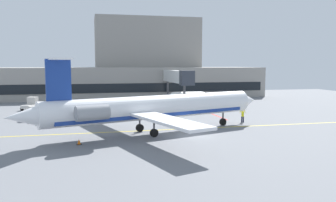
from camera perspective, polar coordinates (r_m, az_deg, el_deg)
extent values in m
cube|color=slate|center=(38.42, 4.37, -5.71)|extent=(120.00, 120.00, 0.10)
cube|color=yellow|center=(41.84, 2.88, -4.65)|extent=(108.00, 0.24, 0.01)
cube|color=red|center=(52.59, 8.25, -2.50)|extent=(0.30, 8.00, 0.01)
cube|color=gray|center=(84.34, -6.90, 3.15)|extent=(65.79, 15.74, 7.09)
cube|color=gray|center=(89.08, -3.53, 9.59)|extent=(25.99, 11.02, 12.33)
cube|color=black|center=(76.53, -6.26, 2.17)|extent=(63.16, 0.12, 2.02)
cube|color=silver|center=(70.07, 1.15, 4.12)|extent=(1.40, 15.97, 2.40)
cube|color=#2D333D|center=(61.50, 3.18, 3.84)|extent=(2.40, 2.00, 2.64)
cylinder|color=#4C4C51|center=(76.54, -0.04, 1.81)|extent=(0.44, 0.44, 4.19)
cylinder|color=#4C4C51|center=(63.34, 2.73, 0.92)|extent=(0.44, 0.44, 4.19)
cylinder|color=white|center=(38.82, -1.91, -1.01)|extent=(25.25, 10.51, 2.66)
cube|color=navy|center=(38.92, -1.90, -2.08)|extent=(22.73, 9.46, 0.48)
cone|color=white|center=(47.05, 12.90, 0.08)|extent=(3.59, 3.39, 2.61)
cone|color=white|center=(34.30, -22.87, -2.43)|extent=(3.99, 3.23, 2.26)
cube|color=white|center=(43.85, -9.10, -0.80)|extent=(6.02, 11.17, 0.28)
cube|color=white|center=(31.84, 0.06, -3.30)|extent=(6.02, 11.17, 0.28)
cylinder|color=gray|center=(37.55, -14.53, -1.14)|extent=(3.49, 2.38, 1.46)
cylinder|color=gray|center=(33.57, -12.48, -1.92)|extent=(3.49, 2.38, 1.46)
cube|color=navy|center=(34.60, -17.76, 3.37)|extent=(2.35, 0.97, 4.00)
cube|color=white|center=(34.58, -17.86, 6.68)|extent=(3.09, 4.63, 0.20)
cylinder|color=#3F3F44|center=(44.59, 9.13, -2.39)|extent=(0.20, 0.20, 1.22)
cylinder|color=black|center=(44.72, 9.11, -3.44)|extent=(0.96, 0.61, 0.90)
cylinder|color=#3F3F44|center=(39.99, -4.72, -3.30)|extent=(0.20, 0.20, 1.22)
cylinder|color=black|center=(40.13, -4.71, -4.48)|extent=(0.96, 0.61, 0.90)
cylinder|color=#3F3F44|center=(36.96, -2.33, -4.06)|extent=(0.20, 0.20, 1.22)
cylinder|color=black|center=(37.12, -2.32, -5.33)|extent=(0.96, 0.61, 0.90)
cube|color=silver|center=(51.19, -21.14, -2.33)|extent=(2.68, 3.74, 0.64)
cube|color=#B8B1A9|center=(52.01, -21.46, -1.32)|extent=(1.73, 1.78, 0.97)
cylinder|color=black|center=(52.22, -22.24, -2.57)|extent=(0.54, 0.75, 0.70)
cylinder|color=black|center=(52.58, -20.73, -2.45)|extent=(0.54, 0.75, 0.70)
cylinder|color=black|center=(49.89, -21.55, -2.92)|extent=(0.54, 0.75, 0.70)
cylinder|color=black|center=(50.27, -19.98, -2.80)|extent=(0.54, 0.75, 0.70)
cube|color=silver|center=(63.71, -21.95, -0.80)|extent=(2.73, 3.53, 0.59)
cube|color=#B8B1A9|center=(64.36, -21.58, 0.09)|extent=(1.86, 1.73, 1.23)
cylinder|color=black|center=(65.10, -22.07, -0.93)|extent=(0.52, 0.75, 0.70)
cylinder|color=black|center=(64.25, -20.79, -0.97)|extent=(0.52, 0.75, 0.70)
cylinder|color=black|center=(63.25, -23.09, -1.16)|extent=(0.52, 0.75, 0.70)
cylinder|color=black|center=(62.38, -21.79, -1.21)|extent=(0.52, 0.75, 0.70)
cylinder|color=white|center=(65.09, 3.35, 0.54)|extent=(5.32, 2.56, 2.33)
sphere|color=white|center=(65.76, 5.56, 0.57)|extent=(2.28, 2.28, 2.28)
sphere|color=white|center=(64.52, 1.09, 0.50)|extent=(2.28, 2.28, 2.28)
cube|color=#59595B|center=(64.81, 2.01, -0.67)|extent=(0.60, 2.09, 0.35)
cube|color=#59595B|center=(65.69, 4.65, -0.60)|extent=(0.60, 2.09, 0.35)
cylinder|color=#191E33|center=(47.54, 12.17, -3.00)|extent=(0.18, 0.18, 0.80)
cylinder|color=#191E33|center=(47.55, 12.41, -3.00)|extent=(0.18, 0.18, 0.80)
cylinder|color=yellow|center=(47.43, 12.31, -2.11)|extent=(0.34, 0.34, 0.69)
sphere|color=tan|center=(47.37, 12.32, -1.56)|extent=(0.24, 0.24, 0.24)
cylinder|color=yellow|center=(47.37, 12.06, -1.63)|extent=(0.39, 0.23, 0.50)
cylinder|color=#F2590C|center=(47.34, 12.06, -1.37)|extent=(0.06, 0.06, 0.28)
cylinder|color=yellow|center=(47.39, 12.59, -1.64)|extent=(0.39, 0.23, 0.50)
cylinder|color=#F2590C|center=(47.36, 12.59, -1.37)|extent=(0.06, 0.06, 0.28)
cone|color=orange|center=(45.43, 9.31, -3.52)|extent=(0.36, 0.36, 0.55)
cube|color=black|center=(45.47, 9.30, -3.84)|extent=(0.47, 0.47, 0.04)
cone|color=orange|center=(34.83, -14.57, -6.58)|extent=(0.36, 0.36, 0.55)
cube|color=black|center=(34.89, -14.56, -6.98)|extent=(0.47, 0.47, 0.04)
cone|color=orange|center=(47.19, -20.83, -3.48)|extent=(0.36, 0.36, 0.55)
cube|color=black|center=(47.23, -20.82, -3.79)|extent=(0.47, 0.47, 0.04)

